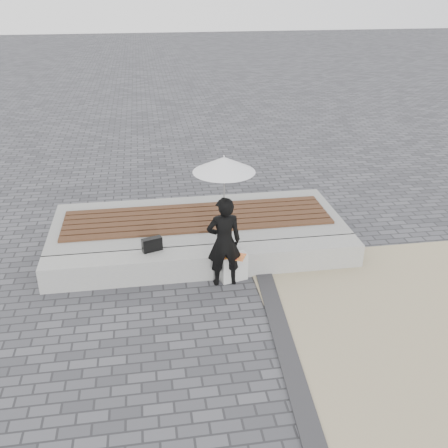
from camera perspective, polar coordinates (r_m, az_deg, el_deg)
The scene contains 10 objects.
ground at distance 6.86m, azimuth -0.27°, elevation -12.34°, with size 80.00×80.00×0.00m, color #515257.
edging_band at distance 6.61m, azimuth 7.06°, elevation -14.15°, with size 0.25×5.20×0.04m, color #313134.
seating_ledge at distance 8.07m, azimuth -1.99°, elevation -4.25°, with size 5.00×0.45×0.40m, color #AEAEA8.
timber_platform at distance 9.12m, azimuth -2.92°, elevation -0.51°, with size 5.00×2.00×0.40m, color gray.
timber_decking at distance 9.02m, azimuth -2.95°, elevation 0.74°, with size 4.60×1.20×0.04m, color #563021, non-canonical shape.
woman at distance 7.57m, azimuth 0.00°, elevation -1.98°, with size 0.52×0.34×1.42m, color black.
parasol at distance 7.09m, azimuth 0.00°, elevation 6.61°, with size 0.87×0.87×1.11m.
handbag at distance 8.00m, azimuth -7.97°, elevation -2.26°, with size 0.31×0.11×0.22m, color black.
canvas_tote at distance 7.90m, azimuth 1.08°, elevation -4.82°, with size 0.41×0.17×0.43m, color silver.
magazine at distance 7.74m, azimuth 1.15°, elevation -3.59°, with size 0.32×0.23×0.01m, color red.
Camera 1 is at (-0.80, -5.34, 4.24)m, focal length 41.28 mm.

